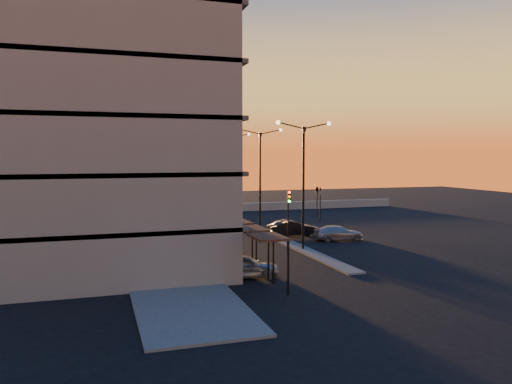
% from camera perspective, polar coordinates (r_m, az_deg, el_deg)
% --- Properties ---
extents(ground, '(120.00, 120.00, 0.00)m').
position_cam_1_polar(ground, '(37.26, 5.38, -6.64)').
color(ground, black).
rests_on(ground, ground).
extents(sidewalk_west, '(5.00, 40.00, 0.12)m').
position_cam_1_polar(sidewalk_west, '(38.42, -11.71, -6.28)').
color(sidewalk_west, '#4F4F4C').
rests_on(sidewalk_west, ground).
extents(median, '(1.20, 36.00, 0.12)m').
position_cam_1_polar(median, '(46.46, 0.47, -4.37)').
color(median, '#4F4F4C').
rests_on(median, ground).
extents(parapet, '(44.00, 0.50, 1.00)m').
position_cam_1_polar(parapet, '(62.17, -2.45, -1.78)').
color(parapet, slate).
rests_on(parapet, ground).
extents(building, '(14.35, 17.08, 25.00)m').
position_cam_1_polar(building, '(33.95, -17.28, 12.33)').
color(building, slate).
rests_on(building, ground).
extents(streetlamp_near, '(4.32, 0.32, 9.51)m').
position_cam_1_polar(streetlamp_near, '(36.61, 5.44, 1.99)').
color(streetlamp_near, black).
rests_on(streetlamp_near, ground).
extents(streetlamp_mid, '(4.32, 0.32, 9.51)m').
position_cam_1_polar(streetlamp_mid, '(45.96, 0.48, 2.46)').
color(streetlamp_mid, black).
rests_on(streetlamp_mid, ground).
extents(streetlamp_far, '(4.32, 0.32, 9.51)m').
position_cam_1_polar(streetlamp_far, '(55.53, -2.80, 2.77)').
color(streetlamp_far, black).
rests_on(streetlamp_far, ground).
extents(traffic_light_main, '(0.28, 0.44, 4.25)m').
position_cam_1_polar(traffic_light_main, '(39.46, 3.76, -1.78)').
color(traffic_light_main, black).
rests_on(traffic_light_main, ground).
extents(signal_east_a, '(0.13, 0.16, 3.60)m').
position_cam_1_polar(signal_east_a, '(52.89, 7.34, -1.31)').
color(signal_east_a, black).
rests_on(signal_east_a, ground).
extents(signal_east_b, '(0.42, 1.99, 3.60)m').
position_cam_1_polar(signal_east_b, '(57.04, 6.99, 0.27)').
color(signal_east_b, black).
rests_on(signal_east_b, ground).
extents(car_hatchback, '(4.19, 2.29, 1.35)m').
position_cam_1_polar(car_hatchback, '(28.83, -1.34, -8.47)').
color(car_hatchback, gray).
rests_on(car_hatchback, ground).
extents(car_sedan, '(4.19, 1.47, 1.38)m').
position_cam_1_polar(car_sedan, '(43.36, 4.08, -4.16)').
color(car_sedan, black).
rests_on(car_sedan, ground).
extents(car_wagon, '(4.31, 2.14, 1.20)m').
position_cam_1_polar(car_wagon, '(41.82, 9.38, -4.64)').
color(car_wagon, '#919498').
rests_on(car_wagon, ground).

